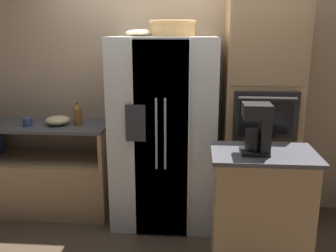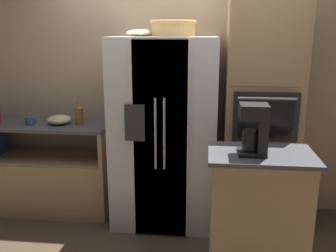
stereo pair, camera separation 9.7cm
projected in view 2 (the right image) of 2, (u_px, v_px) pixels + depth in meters
name	position (u px, v px, depth m)	size (l,w,h in m)	color
ground_plane	(172.00, 222.00, 3.71)	(20.00, 20.00, 0.00)	#4C3D2D
wall_back	(177.00, 75.00, 3.81)	(12.00, 0.06, 2.80)	tan
counter_left	(37.00, 177.00, 3.93)	(1.55, 0.55, 0.93)	tan
refrigerator	(165.00, 133.00, 3.57)	(0.97, 0.75, 1.79)	silver
wall_oven	(260.00, 110.00, 3.46)	(0.66, 0.70, 2.25)	tan
island_counter	(257.00, 216.00, 2.79)	(0.76, 0.51, 1.00)	tan
wicker_basket	(173.00, 28.00, 3.35)	(0.42, 0.42, 0.14)	tan
fruit_bowl	(141.00, 33.00, 3.40)	(0.27, 0.27, 0.06)	beige
bottle_tall	(79.00, 114.00, 3.70)	(0.08, 0.08, 0.23)	brown
mug	(30.00, 121.00, 3.70)	(0.11, 0.08, 0.08)	#384C7A
mixing_bowl	(59.00, 120.00, 3.73)	(0.24, 0.24, 0.09)	beige
coffee_maker	(256.00, 127.00, 2.59)	(0.20, 0.19, 0.36)	black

